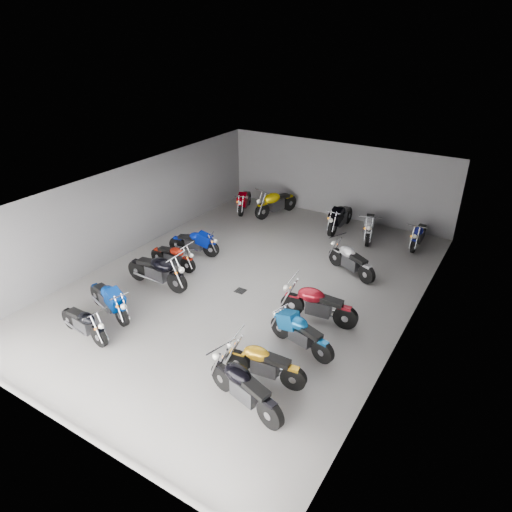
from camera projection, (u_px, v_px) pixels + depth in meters
The scene contains 21 objects.
ground at pixel (249, 284), 14.84m from camera, with size 14.00×14.00×0.00m, color gray.
wall_back at pixel (337, 180), 19.41m from camera, with size 10.00×0.10×3.20m, color slate.
wall_left at pixel (132, 209), 16.44m from camera, with size 0.10×14.00×3.20m, color slate.
wall_right at pixel (412, 283), 11.78m from camera, with size 0.10×14.00×3.20m, color slate.
ceiling at pixel (248, 190), 13.37m from camera, with size 10.00×14.00×0.04m, color black.
drain_grate at pixel (240, 291), 14.46m from camera, with size 0.32×0.32×0.01m, color black.
motorcycle_left_a at pixel (84, 323), 12.15m from camera, with size 1.92×0.43×0.84m.
motorcycle_left_b at pixel (109, 299), 13.07m from camera, with size 2.09×0.71×0.94m.
motorcycle_left_c at pixel (157, 271), 14.48m from camera, with size 2.33×0.47×1.03m.
motorcycle_left_d at pixel (173, 256), 15.61m from camera, with size 1.89×0.37×0.83m.
motorcycle_left_e at pixel (194, 243), 16.54m from camera, with size 1.92×0.60×0.86m.
motorcycle_right_a at pixel (244, 387), 9.90m from camera, with size 2.18×0.71×0.97m.
motorcycle_right_b at pixel (264, 363), 10.66m from camera, with size 2.05×0.49×0.90m.
motorcycle_right_c at pixel (300, 333), 11.70m from camera, with size 2.02×0.64×0.90m.
motorcycle_right_d at pixel (318, 304), 12.79m from camera, with size 2.26×0.51×0.99m.
motorcycle_right_f at pixel (351, 260), 15.25m from camera, with size 1.95×1.01×0.92m.
motorcycle_back_a at pixel (244, 200), 20.40m from camera, with size 0.80×1.93×0.88m.
motorcycle_back_b at pixel (276, 203), 19.92m from camera, with size 0.87×2.27×1.03m.
motorcycle_back_d at pixel (340, 217), 18.48m from camera, with size 0.44×2.25×0.99m.
motorcycle_back_e at pixel (369, 226), 17.77m from camera, with size 0.74×2.14×0.96m.
motorcycle_back_f at pixel (419, 235), 17.16m from camera, with size 0.38×1.95×0.86m.
Camera 1 is at (6.89, -10.76, 7.60)m, focal length 32.00 mm.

